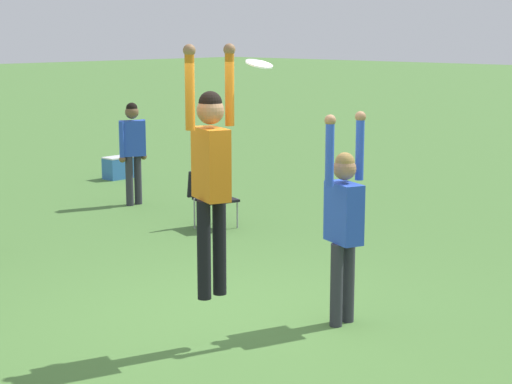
# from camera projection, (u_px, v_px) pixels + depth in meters

# --- Properties ---
(ground_plane) EXTENTS (120.00, 120.00, 0.00)m
(ground_plane) POSITION_uv_depth(u_px,v_px,m) (235.00, 323.00, 8.19)
(ground_plane) COLOR #4C7A38
(person_jumping) EXTENTS (0.56, 0.46, 2.19)m
(person_jumping) POSITION_uv_depth(u_px,v_px,m) (211.00, 165.00, 7.30)
(person_jumping) COLOR black
(person_jumping) RESTS_ON ground_plane
(person_defending) EXTENTS (0.56, 0.45, 2.02)m
(person_defending) POSITION_uv_depth(u_px,v_px,m) (344.00, 215.00, 7.99)
(person_defending) COLOR #2D2D38
(person_defending) RESTS_ON ground_plane
(frisbee) EXTENTS (0.24, 0.24, 0.08)m
(frisbee) POSITION_uv_depth(u_px,v_px,m) (259.00, 64.00, 7.48)
(frisbee) COLOR white
(camping_chair_3) EXTENTS (0.62, 0.66, 0.81)m
(camping_chair_3) POSITION_uv_depth(u_px,v_px,m) (211.00, 194.00, 12.10)
(camping_chair_3) COLOR gray
(camping_chair_3) RESTS_ON ground_plane
(person_spectator_near) EXTENTS (0.54, 0.35, 1.64)m
(person_spectator_near) POSITION_uv_depth(u_px,v_px,m) (133.00, 145.00, 13.59)
(person_spectator_near) COLOR #2D2D38
(person_spectator_near) RESTS_ON ground_plane
(cooler_box) EXTENTS (0.51, 0.34, 0.42)m
(cooler_box) POSITION_uv_depth(u_px,v_px,m) (118.00, 168.00, 16.16)
(cooler_box) COLOR #336BB7
(cooler_box) RESTS_ON ground_plane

